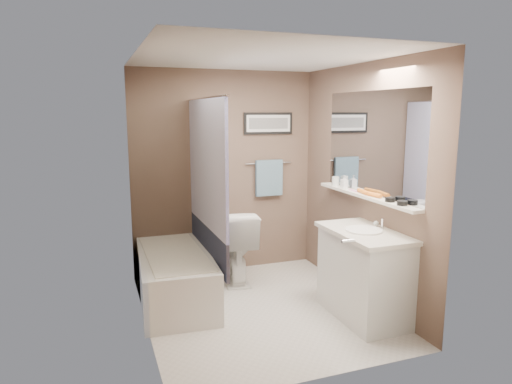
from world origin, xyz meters
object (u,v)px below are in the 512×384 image
object	(u,v)px
candle_bowl_far	(390,200)
bathtub	(175,277)
toilet	(234,244)
glass_jar	(336,181)
vanity	(364,276)
candle_bowl_near	(402,203)
hair_brush_back	(364,192)
hair_brush_front	(373,194)
soap_bottle	(344,182)

from	to	relation	value
candle_bowl_far	bathtub	bearing A→B (deg)	148.93
toilet	glass_jar	world-z (taller)	glass_jar
vanity	candle_bowl_near	size ratio (longest dim) A/B	10.00
vanity	hair_brush_back	distance (m)	0.83
candle_bowl_near	candle_bowl_far	world-z (taller)	same
candle_bowl_near	hair_brush_front	xyz separation A→B (m)	(0.00, 0.44, 0.00)
candle_bowl_near	candle_bowl_far	xyz separation A→B (m)	(0.00, 0.17, 0.00)
hair_brush_front	bathtub	bearing A→B (deg)	155.65
hair_brush_front	hair_brush_back	size ratio (longest dim) A/B	1.00
bathtub	soap_bottle	world-z (taller)	soap_bottle
toilet	soap_bottle	distance (m)	1.44
hair_brush_back	glass_jar	distance (m)	0.55
vanity	hair_brush_front	distance (m)	0.78
bathtub	glass_jar	size ratio (longest dim) A/B	15.00
bathtub	vanity	bearing A→B (deg)	-28.00
candle_bowl_far	glass_jar	bearing A→B (deg)	90.00
toilet	hair_brush_back	distance (m)	1.62
toilet	hair_brush_front	xyz separation A→B (m)	(1.04, -1.17, 0.72)
bathtub	vanity	world-z (taller)	vanity
bathtub	glass_jar	world-z (taller)	glass_jar
vanity	soap_bottle	xyz separation A→B (m)	(0.19, 0.71, 0.78)
vanity	candle_bowl_far	xyz separation A→B (m)	(0.19, -0.09, 0.73)
candle_bowl_near	toilet	bearing A→B (deg)	122.82
hair_brush_front	vanity	bearing A→B (deg)	-135.74
hair_brush_back	soap_bottle	size ratio (longest dim) A/B	1.62
hair_brush_back	soap_bottle	world-z (taller)	soap_bottle
vanity	candle_bowl_near	xyz separation A→B (m)	(0.19, -0.26, 0.73)
candle_bowl_near	soap_bottle	size ratio (longest dim) A/B	0.66
bathtub	hair_brush_front	world-z (taller)	hair_brush_front
candle_bowl_near	candle_bowl_far	distance (m)	0.17
soap_bottle	candle_bowl_near	bearing A→B (deg)	-90.00
vanity	hair_brush_back	size ratio (longest dim) A/B	4.09
bathtub	candle_bowl_near	bearing A→B (deg)	-31.25
toilet	vanity	distance (m)	1.60
bathtub	candle_bowl_far	distance (m)	2.26
vanity	candle_bowl_near	bearing A→B (deg)	-54.52
candle_bowl_far	toilet	bearing A→B (deg)	125.83
candle_bowl_far	hair_brush_front	xyz separation A→B (m)	(0.00, 0.27, 0.00)
toilet	soap_bottle	world-z (taller)	soap_bottle
candle_bowl_far	hair_brush_front	distance (m)	0.27
bathtub	hair_brush_back	size ratio (longest dim) A/B	6.82
bathtub	toilet	xyz separation A→B (m)	(0.75, 0.36, 0.17)
glass_jar	bathtub	bearing A→B (deg)	177.00
candle_bowl_far	hair_brush_back	bearing A→B (deg)	90.00
toilet	hair_brush_front	distance (m)	1.72
bathtub	toilet	bearing A→B (deg)	29.71
candle_bowl_far	hair_brush_front	bearing A→B (deg)	90.00
candle_bowl_near	hair_brush_front	world-z (taller)	hair_brush_front
soap_bottle	vanity	bearing A→B (deg)	-104.61
hair_brush_front	glass_jar	xyz separation A→B (m)	(0.00, 0.71, 0.03)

